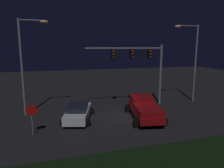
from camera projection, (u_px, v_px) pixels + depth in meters
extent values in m
plane|color=black|center=(121.00, 117.00, 18.31)|extent=(80.00, 80.00, 0.00)
cube|color=maroon|center=(144.00, 111.00, 17.87)|extent=(2.96, 5.68, 0.55)
cube|color=maroon|center=(141.00, 100.00, 18.91)|extent=(2.16, 2.21, 0.85)
cube|color=black|center=(141.00, 99.00, 18.89)|extent=(2.01, 1.82, 0.51)
cube|color=maroon|center=(148.00, 109.00, 16.73)|extent=(2.45, 3.33, 0.45)
cylinder|color=black|center=(129.00, 108.00, 19.72)|extent=(0.80, 0.22, 0.80)
cylinder|color=black|center=(149.00, 108.00, 19.93)|extent=(0.80, 0.22, 0.80)
cylinder|color=black|center=(137.00, 123.00, 15.92)|extent=(0.80, 0.22, 0.80)
cylinder|color=black|center=(163.00, 122.00, 16.12)|extent=(0.80, 0.22, 0.80)
cube|color=silver|center=(78.00, 113.00, 17.56)|extent=(2.98, 4.73, 0.70)
cube|color=black|center=(78.00, 107.00, 17.20)|extent=(2.10, 2.37, 0.55)
cylinder|color=black|center=(71.00, 111.00, 19.08)|extent=(0.64, 0.22, 0.64)
cylinder|color=black|center=(91.00, 111.00, 19.08)|extent=(0.64, 0.22, 0.64)
cylinder|color=black|center=(64.00, 123.00, 16.14)|extent=(0.64, 0.22, 0.64)
cylinder|color=black|center=(87.00, 123.00, 16.13)|extent=(0.64, 0.22, 0.64)
cylinder|color=slate|center=(160.00, 75.00, 22.12)|extent=(0.24, 0.24, 6.50)
cylinder|color=slate|center=(125.00, 48.00, 20.47)|extent=(8.20, 0.18, 0.18)
cube|color=black|center=(149.00, 54.00, 21.33)|extent=(0.32, 0.44, 0.95)
sphere|color=red|center=(151.00, 51.00, 21.06)|extent=(0.22, 0.22, 0.22)
sphere|color=#59380A|center=(151.00, 54.00, 21.12)|extent=(0.22, 0.22, 0.22)
sphere|color=#0C4719|center=(150.00, 57.00, 21.17)|extent=(0.22, 0.22, 0.22)
cube|color=black|center=(132.00, 54.00, 20.78)|extent=(0.32, 0.44, 0.95)
sphere|color=red|center=(133.00, 51.00, 20.51)|extent=(0.22, 0.22, 0.22)
sphere|color=#59380A|center=(133.00, 54.00, 20.56)|extent=(0.22, 0.22, 0.22)
sphere|color=#0C4719|center=(133.00, 57.00, 20.61)|extent=(0.22, 0.22, 0.22)
cube|color=black|center=(113.00, 55.00, 20.22)|extent=(0.32, 0.44, 0.95)
sphere|color=red|center=(114.00, 52.00, 19.95)|extent=(0.22, 0.22, 0.22)
sphere|color=#59380A|center=(114.00, 55.00, 20.00)|extent=(0.22, 0.22, 0.22)
sphere|color=#0C4719|center=(114.00, 58.00, 20.06)|extent=(0.22, 0.22, 0.22)
cylinder|color=slate|center=(22.00, 69.00, 18.17)|extent=(0.20, 0.20, 8.68)
cylinder|color=slate|center=(31.00, 20.00, 17.72)|extent=(2.12, 0.12, 0.12)
ellipsoid|color=#F9CC72|center=(44.00, 22.00, 18.03)|extent=(0.70, 0.44, 0.30)
cylinder|color=slate|center=(195.00, 64.00, 23.20)|extent=(0.20, 0.20, 8.65)
cylinder|color=slate|center=(188.00, 26.00, 22.10)|extent=(2.54, 0.12, 0.12)
ellipsoid|color=#F9CC72|center=(178.00, 26.00, 21.76)|extent=(0.70, 0.44, 0.30)
cylinder|color=slate|center=(32.00, 120.00, 14.43)|extent=(0.07, 0.07, 2.20)
cylinder|color=#B20C0F|center=(31.00, 110.00, 14.27)|extent=(0.76, 0.03, 0.76)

